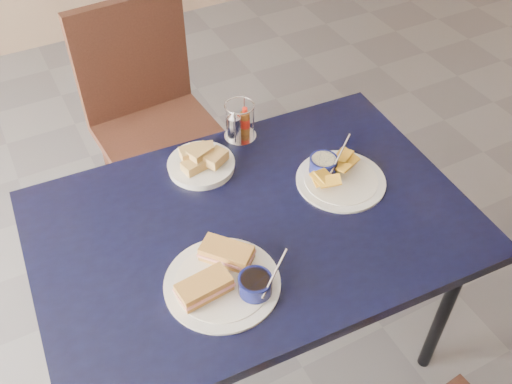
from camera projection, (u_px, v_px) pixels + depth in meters
name	position (u px, v px, depth m)	size (l,w,h in m)	color
ground	(264.00, 305.00, 2.36)	(6.00, 6.00, 0.00)	#56555B
dining_table	(253.00, 234.00, 1.72)	(1.32, 0.91, 0.75)	black
chair_far	(150.00, 107.00, 2.37)	(0.50, 0.48, 1.00)	black
sandwich_plate	(225.00, 278.00, 1.51)	(0.32, 0.31, 0.12)	white
plantain_plate	(334.00, 174.00, 1.80)	(0.28, 0.28, 0.12)	white
bread_basket	(201.00, 162.00, 1.83)	(0.21, 0.21, 0.08)	white
condiment_caddy	(238.00, 124.00, 1.92)	(0.11, 0.11, 0.14)	silver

